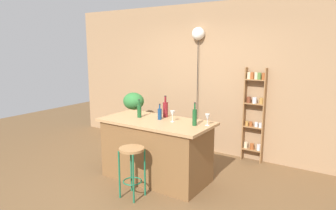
{
  "coord_description": "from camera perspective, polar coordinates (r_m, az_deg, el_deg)",
  "views": [
    {
      "loc": [
        2.52,
        -3.23,
        1.98
      ],
      "look_at": [
        0.05,
        0.55,
        1.12
      ],
      "focal_mm": 31.95,
      "sensor_mm": 36.0,
      "label": 1
    }
  ],
  "objects": [
    {
      "name": "kitchen_counter",
      "position": [
        4.59,
        -2.25,
        -8.49
      ],
      "size": [
        1.69,
        0.83,
        0.92
      ],
      "color": "brown",
      "rests_on": "ground"
    },
    {
      "name": "potted_plant",
      "position": [
        5.98,
        -6.56,
        -0.15
      ],
      "size": [
        0.43,
        0.39,
        0.73
      ],
      "color": "#A86B4C",
      "rests_on": "plant_stool"
    },
    {
      "name": "plant_stool",
      "position": [
        6.14,
        -6.43,
        -6.18
      ],
      "size": [
        0.29,
        0.29,
        0.38
      ],
      "primitive_type": "cylinder",
      "color": "#2D2823",
      "rests_on": "ground"
    },
    {
      "name": "bottle_olive_oil",
      "position": [
        4.65,
        -0.5,
        -0.77
      ],
      "size": [
        0.08,
        0.08,
        0.34
      ],
      "color": "maroon",
      "rests_on": "kitchen_counter"
    },
    {
      "name": "bottle_soda_blue",
      "position": [
        4.16,
        5.1,
        -2.26
      ],
      "size": [
        0.06,
        0.06,
        0.33
      ],
      "color": "#194C23",
      "rests_on": "kitchen_counter"
    },
    {
      "name": "pendant_globe_light",
      "position": [
        5.72,
        5.79,
        13.14
      ],
      "size": [
        0.24,
        0.24,
        2.36
      ],
      "color": "black",
      "rests_on": "ground"
    },
    {
      "name": "wine_glass_center",
      "position": [
        4.18,
        7.53,
        -2.34
      ],
      "size": [
        0.07,
        0.07,
        0.16
      ],
      "color": "silver",
      "rests_on": "kitchen_counter"
    },
    {
      "name": "back_wall",
      "position": [
        5.79,
        7.21,
        4.99
      ],
      "size": [
        6.4,
        0.1,
        2.8
      ],
      "primitive_type": "cube",
      "color": "#997551",
      "rests_on": "ground"
    },
    {
      "name": "bar_stool",
      "position": [
        4.05,
        -6.9,
        -10.5
      ],
      "size": [
        0.33,
        0.33,
        0.69
      ],
      "color": "#196642",
      "rests_on": "ground"
    },
    {
      "name": "spice_shelf",
      "position": [
        5.38,
        16.08,
        -1.35
      ],
      "size": [
        0.36,
        0.12,
        1.66
      ],
      "color": "olive",
      "rests_on": "ground"
    },
    {
      "name": "wine_glass_left",
      "position": [
        4.36,
        0.85,
        -1.71
      ],
      "size": [
        0.07,
        0.07,
        0.16
      ],
      "color": "silver",
      "rests_on": "kitchen_counter"
    },
    {
      "name": "bottle_wine_red",
      "position": [
        4.65,
        -5.5,
        -1.07
      ],
      "size": [
        0.07,
        0.07,
        0.28
      ],
      "color": "#194C23",
      "rests_on": "kitchen_counter"
    },
    {
      "name": "bottle_spirits_clear",
      "position": [
        4.5,
        -1.6,
        -1.65
      ],
      "size": [
        0.06,
        0.06,
        0.24
      ],
      "color": "navy",
      "rests_on": "kitchen_counter"
    },
    {
      "name": "ground",
      "position": [
        4.55,
        -4.47,
        -15.03
      ],
      "size": [
        12.0,
        12.0,
        0.0
      ],
      "primitive_type": "plane",
      "color": "brown"
    }
  ]
}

